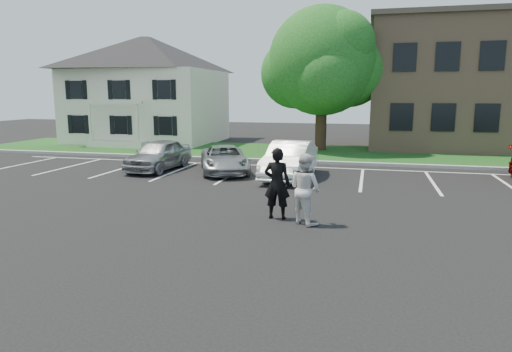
{
  "coord_description": "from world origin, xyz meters",
  "views": [
    {
      "loc": [
        3.07,
        -11.22,
        3.52
      ],
      "look_at": [
        0.0,
        1.0,
        1.25
      ],
      "focal_mm": 32.0,
      "sensor_mm": 36.0,
      "label": 1
    }
  ],
  "objects_px": {
    "car_silver_minivan": "(224,159)",
    "tree": "(324,64)",
    "man_white_shirt": "(305,189)",
    "car_white_sedan": "(290,160)",
    "man_black_suit": "(277,183)",
    "house": "(148,90)",
    "car_silver_west": "(159,155)"
  },
  "relations": [
    {
      "from": "car_silver_minivan",
      "to": "tree",
      "type": "bearing_deg",
      "value": 47.4
    },
    {
      "from": "man_white_shirt",
      "to": "car_white_sedan",
      "type": "distance_m",
      "value": 6.93
    },
    {
      "from": "man_white_shirt",
      "to": "car_white_sedan",
      "type": "bearing_deg",
      "value": -39.27
    },
    {
      "from": "man_white_shirt",
      "to": "car_white_sedan",
      "type": "relative_size",
      "value": 0.42
    },
    {
      "from": "tree",
      "to": "man_black_suit",
      "type": "distance_m",
      "value": 16.95
    },
    {
      "from": "car_silver_minivan",
      "to": "car_white_sedan",
      "type": "distance_m",
      "value": 3.19
    },
    {
      "from": "house",
      "to": "car_white_sedan",
      "type": "bearing_deg",
      "value": -43.9
    },
    {
      "from": "man_white_shirt",
      "to": "car_silver_minivan",
      "type": "distance_m",
      "value": 8.78
    },
    {
      "from": "man_black_suit",
      "to": "car_silver_west",
      "type": "height_order",
      "value": "man_black_suit"
    },
    {
      "from": "car_silver_west",
      "to": "car_silver_minivan",
      "type": "bearing_deg",
      "value": 5.28
    },
    {
      "from": "car_silver_minivan",
      "to": "car_white_sedan",
      "type": "height_order",
      "value": "car_white_sedan"
    },
    {
      "from": "car_silver_west",
      "to": "tree",
      "type": "bearing_deg",
      "value": 58.17
    },
    {
      "from": "house",
      "to": "man_white_shirt",
      "type": "relative_size",
      "value": 5.27
    },
    {
      "from": "house",
      "to": "car_silver_minivan",
      "type": "xyz_separation_m",
      "value": [
        9.69,
        -11.67,
        -3.22
      ]
    },
    {
      "from": "man_white_shirt",
      "to": "car_silver_west",
      "type": "distance_m",
      "value": 10.76
    },
    {
      "from": "house",
      "to": "car_silver_west",
      "type": "height_order",
      "value": "house"
    },
    {
      "from": "house",
      "to": "tree",
      "type": "relative_size",
      "value": 1.17
    },
    {
      "from": "car_silver_minivan",
      "to": "man_white_shirt",
      "type": "bearing_deg",
      "value": -79.69
    },
    {
      "from": "car_silver_west",
      "to": "car_silver_minivan",
      "type": "height_order",
      "value": "car_silver_west"
    },
    {
      "from": "tree",
      "to": "car_silver_west",
      "type": "relative_size",
      "value": 2.08
    },
    {
      "from": "car_silver_west",
      "to": "car_silver_minivan",
      "type": "distance_m",
      "value": 3.2
    },
    {
      "from": "house",
      "to": "man_black_suit",
      "type": "bearing_deg",
      "value": -54.14
    },
    {
      "from": "car_white_sedan",
      "to": "car_silver_minivan",
      "type": "bearing_deg",
      "value": 170.7
    },
    {
      "from": "car_silver_minivan",
      "to": "car_silver_west",
      "type": "bearing_deg",
      "value": 159.62
    },
    {
      "from": "car_silver_west",
      "to": "man_white_shirt",
      "type": "bearing_deg",
      "value": -39.23
    },
    {
      "from": "house",
      "to": "car_silver_west",
      "type": "distance_m",
      "value": 13.8
    },
    {
      "from": "man_white_shirt",
      "to": "car_silver_west",
      "type": "xyz_separation_m",
      "value": [
        -7.91,
        7.29,
        -0.26
      ]
    },
    {
      "from": "man_black_suit",
      "to": "man_white_shirt",
      "type": "height_order",
      "value": "man_black_suit"
    },
    {
      "from": "car_silver_minivan",
      "to": "car_white_sedan",
      "type": "relative_size",
      "value": 0.94
    },
    {
      "from": "tree",
      "to": "car_silver_west",
      "type": "height_order",
      "value": "tree"
    },
    {
      "from": "house",
      "to": "man_black_suit",
      "type": "xyz_separation_m",
      "value": [
        13.56,
        -18.76,
        -2.81
      ]
    },
    {
      "from": "man_white_shirt",
      "to": "tree",
      "type": "bearing_deg",
      "value": -48.26
    }
  ]
}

